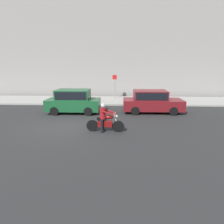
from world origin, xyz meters
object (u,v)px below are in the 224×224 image
at_px(motorcycle_with_rider_crimson, 105,120).
at_px(parked_sedan_maroon, 152,101).
at_px(parked_hatchback_forest_green, 73,101).
at_px(street_sign_post, 115,84).

xyz_separation_m(motorcycle_with_rider_crimson, parked_sedan_maroon, (3.27, 4.35, 0.23)).
xyz_separation_m(parked_sedan_maroon, parked_hatchback_forest_green, (-5.98, -0.35, 0.05)).
distance_m(motorcycle_with_rider_crimson, parked_sedan_maroon, 5.45).
bearing_deg(street_sign_post, motorcycle_with_rider_crimson, -91.67).
relative_size(motorcycle_with_rider_crimson, parked_hatchback_forest_green, 0.52).
bearing_deg(motorcycle_with_rider_crimson, parked_hatchback_forest_green, 124.15).
distance_m(parked_sedan_maroon, street_sign_post, 6.11).
height_order(motorcycle_with_rider_crimson, parked_sedan_maroon, parked_sedan_maroon).
xyz_separation_m(parked_hatchback_forest_green, street_sign_post, (2.99, 5.62, 0.71)).
height_order(parked_hatchback_forest_green, street_sign_post, street_sign_post).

